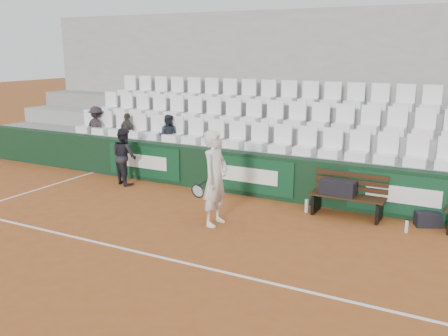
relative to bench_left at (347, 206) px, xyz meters
The scene contains 20 objects.
ground 4.12m from the bench_left, 121.95° to the right, with size 80.00×80.00×0.00m, color #9B5023.
court_baseline 4.12m from the bench_left, 121.95° to the right, with size 18.00×0.06×0.01m, color white.
back_barrier 2.19m from the bench_left, 166.71° to the left, with size 18.00×0.34×1.00m.
grandstand_tier_front 2.47m from the bench_left, 152.54° to the left, with size 18.00×0.95×1.00m, color gray.
grandstand_tier_mid 3.05m from the bench_left, 136.30° to the left, with size 18.00×0.95×1.45m, color #989895.
grandstand_tier_back 3.80m from the bench_left, 125.70° to the left, with size 18.00×0.95×1.90m, color gray.
grandstand_rear_wall 4.69m from the bench_left, 120.78° to the left, with size 18.00×0.30×4.40m, color #9A9A97.
seat_row_front 2.62m from the bench_left, 156.29° to the left, with size 11.90×0.44×0.63m, color white.
seat_row_mid 3.28m from the bench_left, 138.80° to the left, with size 11.90×0.44×0.63m, color white.
seat_row_back 4.11m from the bench_left, 127.32° to the left, with size 11.90×0.44×0.63m, color white.
bench_left is the anchor object (origin of this frame).
sports_bag_left 0.43m from the bench_left, 165.79° to the right, with size 0.71×0.30×0.30m, color black.
sports_bag_ground 1.55m from the bench_left, ahead, with size 0.46×0.28×0.28m, color black.
water_bottle_near 0.83m from the bench_left, behind, with size 0.08×0.08×0.28m, color silver.
water_bottle_far 1.29m from the bench_left, 17.03° to the right, with size 0.06×0.06×0.23m, color silver.
tennis_player 2.81m from the bench_left, 142.36° to the right, with size 0.72×0.68×1.85m.
ball_kid 5.66m from the bench_left, behind, with size 0.70×0.54×1.43m, color black.
spectator_a 7.72m from the bench_left, behind, with size 0.78×0.45×1.21m, color black.
spectator_b 6.62m from the bench_left, behind, with size 0.64×0.27×1.09m, color #37322C.
spectator_c 5.33m from the bench_left, 168.75° to the left, with size 0.55×0.43×1.13m, color #202630.
Camera 1 is at (4.55, -6.25, 3.36)m, focal length 40.00 mm.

